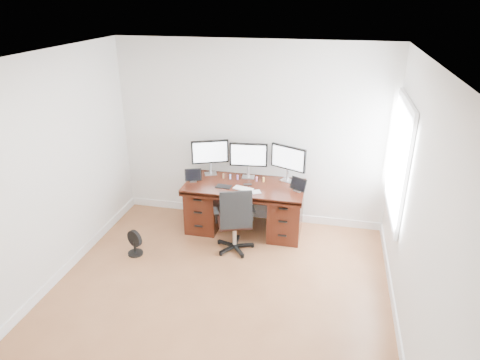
% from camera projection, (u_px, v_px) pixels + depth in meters
% --- Properties ---
extents(ground, '(4.50, 4.50, 0.00)m').
position_uv_depth(ground, '(211.00, 310.00, 4.79)').
color(ground, brown).
rests_on(ground, ground).
extents(back_wall, '(4.00, 0.10, 2.70)m').
position_uv_depth(back_wall, '(251.00, 135.00, 6.25)').
color(back_wall, silver).
rests_on(back_wall, ground).
extents(right_wall, '(0.10, 4.50, 2.70)m').
position_uv_depth(right_wall, '(419.00, 218.00, 3.94)').
color(right_wall, silver).
rests_on(right_wall, ground).
extents(desk, '(1.70, 0.80, 0.75)m').
position_uv_depth(desk, '(245.00, 205.00, 6.26)').
color(desk, '#3B150B').
rests_on(desk, ground).
extents(office_chair, '(0.65, 0.65, 0.96)m').
position_uv_depth(office_chair, '(235.00, 230.00, 5.77)').
color(office_chair, black).
rests_on(office_chair, ground).
extents(floor_fan, '(0.24, 0.21, 0.35)m').
position_uv_depth(floor_fan, '(134.00, 243.00, 5.75)').
color(floor_fan, black).
rests_on(floor_fan, ground).
extents(monitor_left, '(0.52, 0.24, 0.53)m').
position_uv_depth(monitor_left, '(210.00, 153.00, 6.31)').
color(monitor_left, silver).
rests_on(monitor_left, desk).
extents(monitor_center, '(0.55, 0.16, 0.53)m').
position_uv_depth(monitor_center, '(248.00, 156.00, 6.20)').
color(monitor_center, silver).
rests_on(monitor_center, desk).
extents(monitor_right, '(0.52, 0.25, 0.53)m').
position_uv_depth(monitor_right, '(288.00, 159.00, 6.08)').
color(monitor_right, silver).
rests_on(monitor_right, desk).
extents(tablet_left, '(0.25, 0.14, 0.19)m').
position_uv_depth(tablet_left, '(193.00, 176.00, 6.16)').
color(tablet_left, silver).
rests_on(tablet_left, desk).
extents(tablet_right, '(0.24, 0.18, 0.19)m').
position_uv_depth(tablet_right, '(298.00, 185.00, 5.86)').
color(tablet_right, silver).
rests_on(tablet_right, desk).
extents(keyboard, '(0.29, 0.18, 0.01)m').
position_uv_depth(keyboard, '(243.00, 189.00, 5.95)').
color(keyboard, silver).
rests_on(keyboard, desk).
extents(trackpad, '(0.15, 0.15, 0.01)m').
position_uv_depth(trackpad, '(256.00, 192.00, 5.86)').
color(trackpad, '#B8BBC0').
rests_on(trackpad, desk).
extents(drawing_tablet, '(0.22, 0.15, 0.01)m').
position_uv_depth(drawing_tablet, '(224.00, 186.00, 6.02)').
color(drawing_tablet, black).
rests_on(drawing_tablet, desk).
extents(phone, '(0.13, 0.08, 0.01)m').
position_uv_depth(phone, '(248.00, 184.00, 6.09)').
color(phone, black).
rests_on(phone, desk).
extents(figurine_brown, '(0.03, 0.03, 0.08)m').
position_uv_depth(figurine_brown, '(223.00, 176.00, 6.28)').
color(figurine_brown, olive).
rests_on(figurine_brown, desk).
extents(figurine_blue, '(0.03, 0.03, 0.08)m').
position_uv_depth(figurine_blue, '(230.00, 176.00, 6.26)').
color(figurine_blue, '#688BF0').
rests_on(figurine_blue, desk).
extents(figurine_purple, '(0.03, 0.03, 0.08)m').
position_uv_depth(figurine_purple, '(238.00, 177.00, 6.24)').
color(figurine_purple, '#A86FCE').
rests_on(figurine_purple, desk).
extents(figurine_pink, '(0.03, 0.03, 0.08)m').
position_uv_depth(figurine_pink, '(257.00, 179.00, 6.18)').
color(figurine_pink, pink).
rests_on(figurine_pink, desk).
extents(figurine_orange, '(0.03, 0.03, 0.08)m').
position_uv_depth(figurine_orange, '(264.00, 179.00, 6.16)').
color(figurine_orange, '#F1B041').
rests_on(figurine_orange, desk).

